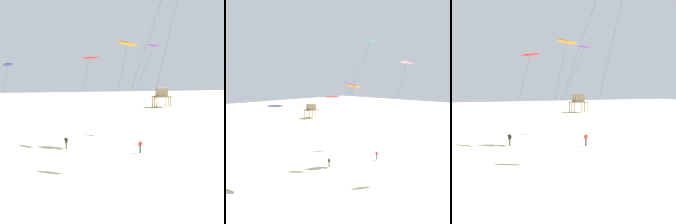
# 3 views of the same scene
# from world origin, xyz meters

# --- Properties ---
(ground_plane) EXTENTS (260.00, 260.00, 0.00)m
(ground_plane) POSITION_xyz_m (0.00, 0.00, 0.00)
(ground_plane) COLOR beige
(kite_purple) EXTENTS (5.28, 6.29, 15.04)m
(kite_purple) POSITION_xyz_m (9.64, 15.40, 14.50)
(kite_purple) COLOR purple
(kite_purple) RESTS_ON ground
(kite_red) EXTENTS (3.96, 4.56, 12.32)m
(kite_red) POSITION_xyz_m (-1.73, 9.93, 12.07)
(kite_red) COLOR red
(kite_red) RESTS_ON ground
(kite_orange) EXTENTS (3.60, 3.84, 14.72)m
(kite_orange) POSITION_xyz_m (3.28, 8.65, 14.03)
(kite_orange) COLOR orange
(kite_orange) RESTS_ON ground
(kite_flyer_nearest) EXTENTS (0.73, 0.73, 1.67)m
(kite_flyer_nearest) POSITION_xyz_m (3.51, 2.86, 0.89)
(kite_flyer_nearest) COLOR navy
(kite_flyer_nearest) RESTS_ON ground
(kite_flyer_middle) EXTENTS (0.73, 0.73, 1.67)m
(kite_flyer_middle) POSITION_xyz_m (-5.46, 6.89, 0.89)
(kite_flyer_middle) COLOR #4C4738
(kite_flyer_middle) RESTS_ON ground
(stilt_house) EXTENTS (5.47, 4.44, 5.82)m
(stilt_house) POSITION_xyz_m (25.47, 49.87, 4.13)
(stilt_house) COLOR #846647
(stilt_house) RESTS_ON ground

